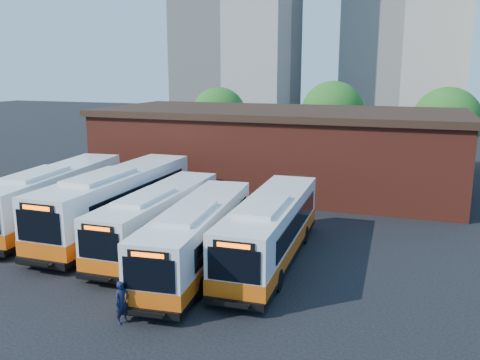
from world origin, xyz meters
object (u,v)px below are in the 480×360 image
(bus_midwest, at_px, (158,220))
(bus_mideast, at_px, (198,239))
(bus_farwest, at_px, (54,198))
(bus_west, at_px, (118,203))
(bus_east, at_px, (270,232))
(transit_worker, at_px, (122,302))

(bus_midwest, height_order, bus_mideast, bus_mideast)
(bus_farwest, distance_m, bus_west, 4.61)
(bus_farwest, relative_size, bus_midwest, 1.14)
(bus_farwest, relative_size, bus_west, 0.96)
(bus_mideast, relative_size, bus_east, 0.97)
(bus_midwest, bearing_deg, bus_mideast, -34.43)
(bus_mideast, height_order, transit_worker, bus_mideast)
(bus_east, bearing_deg, bus_farwest, 171.49)
(bus_west, height_order, bus_mideast, bus_west)
(bus_west, distance_m, bus_east, 9.98)
(bus_mideast, bearing_deg, bus_midwest, 141.18)
(bus_farwest, distance_m, bus_mideast, 11.94)
(bus_farwest, relative_size, bus_mideast, 1.11)
(bus_farwest, height_order, bus_mideast, bus_farwest)
(bus_mideast, bearing_deg, bus_west, 146.31)
(bus_west, xyz_separation_m, bus_mideast, (6.77, -3.60, -0.24))
(bus_mideast, distance_m, bus_east, 3.67)
(bus_mideast, distance_m, transit_worker, 6.09)
(bus_east, bearing_deg, bus_west, 168.58)
(bus_midwest, xyz_separation_m, bus_east, (6.38, -0.16, 0.07))
(bus_farwest, xyz_separation_m, bus_mideast, (11.39, -3.60, -0.16))
(bus_farwest, relative_size, transit_worker, 8.07)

